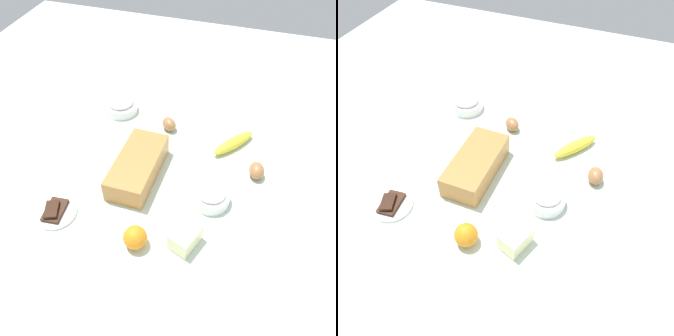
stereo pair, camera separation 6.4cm
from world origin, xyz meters
TOP-DOWN VIEW (x-y plane):
  - ground_plane at (0.00, 0.00)m, footprint 2.40×2.40m
  - loaf_pan at (0.02, -0.10)m, footprint 0.28×0.13m
  - flour_bowl at (-0.29, -0.29)m, footprint 0.13×0.13m
  - sugar_bowl at (0.06, 0.16)m, footprint 0.12×0.12m
  - banana at (-0.21, 0.19)m, footprint 0.18×0.15m
  - orange_fruit at (0.28, -0.01)m, footprint 0.07×0.07m
  - butter_block at (0.24, 0.13)m, footprint 0.11×0.09m
  - egg_near_butter at (-0.09, 0.29)m, footprint 0.08×0.06m
  - egg_beside_bowl at (-0.24, -0.07)m, footprint 0.08×0.08m
  - chocolate_plate at (0.26, -0.29)m, footprint 0.13×0.13m

SIDE VIEW (x-z plane):
  - ground_plane at x=0.00m, z-range -0.02..0.00m
  - chocolate_plate at x=0.26m, z-range -0.01..0.03m
  - banana at x=-0.21m, z-range 0.00..0.04m
  - egg_beside_bowl at x=-0.24m, z-range 0.00..0.05m
  - egg_near_butter at x=-0.09m, z-range 0.00..0.05m
  - sugar_bowl at x=0.06m, z-range 0.00..0.06m
  - flour_bowl at x=-0.29m, z-range 0.00..0.06m
  - butter_block at x=0.24m, z-range 0.00..0.06m
  - orange_fruit at x=0.28m, z-range 0.00..0.07m
  - loaf_pan at x=0.02m, z-range 0.00..0.08m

